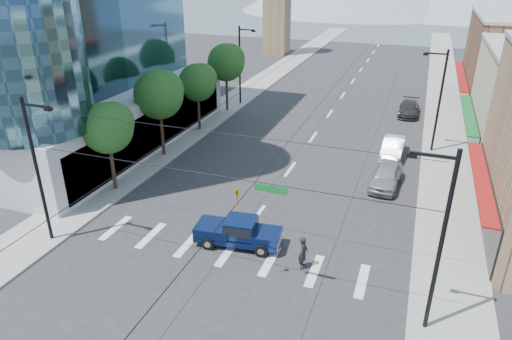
% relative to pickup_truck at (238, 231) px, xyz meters
% --- Properties ---
extents(ground, '(160.00, 160.00, 0.00)m').
position_rel_pickup_truck_xyz_m(ground, '(-0.06, -2.46, -0.91)').
color(ground, '#28282B').
rests_on(ground, ground).
extents(sidewalk_left, '(4.00, 120.00, 0.15)m').
position_rel_pickup_truck_xyz_m(sidewalk_left, '(-12.06, 37.54, -0.84)').
color(sidewalk_left, gray).
rests_on(sidewalk_left, ground).
extents(sidewalk_right, '(4.00, 120.00, 0.15)m').
position_rel_pickup_truck_xyz_m(sidewalk_right, '(11.94, 37.54, -0.84)').
color(sidewalk_right, gray).
rests_on(sidewalk_right, ground).
extents(tree_near, '(3.65, 3.64, 6.71)m').
position_rel_pickup_truck_xyz_m(tree_near, '(-11.13, 3.64, 4.08)').
color(tree_near, black).
rests_on(tree_near, ground).
extents(tree_midnear, '(4.09, 4.09, 7.52)m').
position_rel_pickup_truck_xyz_m(tree_midnear, '(-11.13, 10.64, 4.68)').
color(tree_midnear, black).
rests_on(tree_midnear, ground).
extents(tree_midfar, '(3.65, 3.64, 6.71)m').
position_rel_pickup_truck_xyz_m(tree_midfar, '(-11.13, 17.64, 4.08)').
color(tree_midfar, black).
rests_on(tree_midfar, ground).
extents(tree_far, '(4.09, 4.09, 7.52)m').
position_rel_pickup_truck_xyz_m(tree_far, '(-11.13, 24.64, 4.68)').
color(tree_far, black).
rests_on(tree_far, ground).
extents(signal_rig, '(21.80, 0.20, 9.00)m').
position_rel_pickup_truck_xyz_m(signal_rig, '(0.13, -3.46, 3.73)').
color(signal_rig, black).
rests_on(signal_rig, ground).
extents(lamp_pole_nw, '(2.00, 0.25, 9.00)m').
position_rel_pickup_truck_xyz_m(lamp_pole_nw, '(-10.73, 27.54, 4.03)').
color(lamp_pole_nw, black).
rests_on(lamp_pole_nw, ground).
extents(lamp_pole_ne, '(2.00, 0.25, 9.00)m').
position_rel_pickup_truck_xyz_m(lamp_pole_ne, '(10.61, 19.54, 4.03)').
color(lamp_pole_ne, black).
rests_on(lamp_pole_ne, ground).
extents(pickup_truck, '(5.35, 2.48, 1.75)m').
position_rel_pickup_truck_xyz_m(pickup_truck, '(0.00, 0.00, 0.00)').
color(pickup_truck, '#071338').
rests_on(pickup_truck, ground).
extents(pedestrian, '(0.49, 0.73, 1.96)m').
position_rel_pickup_truck_xyz_m(pedestrian, '(4.23, -0.85, 0.07)').
color(pedestrian, black).
rests_on(pedestrian, ground).
extents(parked_car_near, '(2.39, 5.14, 1.70)m').
position_rel_pickup_truck_xyz_m(parked_car_near, '(7.54, 11.10, -0.06)').
color(parked_car_near, '#9A9A9E').
rests_on(parked_car_near, ground).
extents(parked_car_mid, '(1.84, 4.94, 1.61)m').
position_rel_pickup_truck_xyz_m(parked_car_mid, '(7.54, 17.33, -0.11)').
color(parked_car_mid, white).
rests_on(parked_car_mid, ground).
extents(parked_car_far, '(2.10, 5.12, 1.48)m').
position_rel_pickup_truck_xyz_m(parked_car_far, '(8.19, 29.99, -0.17)').
color(parked_car_far, '#2C2C2E').
rests_on(parked_car_far, ground).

